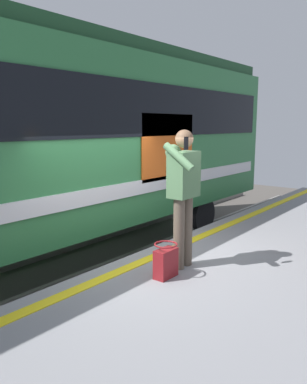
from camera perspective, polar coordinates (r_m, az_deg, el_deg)
ground_plane at (r=5.87m, az=-2.13°, el=-16.86°), size 24.51×24.51×0.00m
platform at (r=4.76m, az=17.67°, el=-18.25°), size 14.51×4.03×0.87m
safety_line at (r=5.36m, az=0.29°, el=-9.42°), size 14.22×0.16×0.01m
track_rail_near at (r=6.79m, az=-11.73°, el=-12.50°), size 18.87×0.08×0.16m
track_rail_far at (r=7.88m, az=-18.56°, el=-9.61°), size 18.87×0.08×0.16m
train_carriage at (r=6.66m, az=-18.77°, el=8.12°), size 11.93×2.82×3.92m
passenger at (r=4.75m, az=4.40°, el=0.72°), size 0.57×0.55×1.72m
handbag at (r=4.60m, az=1.83°, el=-10.25°), size 0.30×0.28×0.41m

